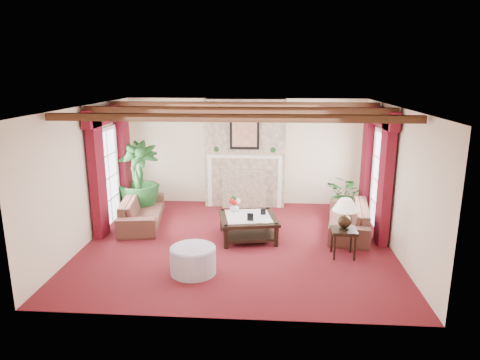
# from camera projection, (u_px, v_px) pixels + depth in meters

# --- Properties ---
(floor) EXTENTS (6.00, 6.00, 0.00)m
(floor) POSITION_uv_depth(u_px,v_px,m) (238.00, 242.00, 8.60)
(floor) COLOR #500E14
(floor) RESTS_ON ground
(ceiling) EXTENTS (6.00, 6.00, 0.00)m
(ceiling) POSITION_uv_depth(u_px,v_px,m) (237.00, 107.00, 7.94)
(ceiling) COLOR white
(ceiling) RESTS_ON floor
(back_wall) EXTENTS (6.00, 0.02, 2.70)m
(back_wall) POSITION_uv_depth(u_px,v_px,m) (246.00, 152.00, 10.93)
(back_wall) COLOR beige
(back_wall) RESTS_ON ground
(left_wall) EXTENTS (0.02, 5.50, 2.70)m
(left_wall) POSITION_uv_depth(u_px,v_px,m) (87.00, 175.00, 8.47)
(left_wall) COLOR beige
(left_wall) RESTS_ON ground
(right_wall) EXTENTS (0.02, 5.50, 2.70)m
(right_wall) POSITION_uv_depth(u_px,v_px,m) (396.00, 180.00, 8.07)
(right_wall) COLOR beige
(right_wall) RESTS_ON ground
(ceiling_beams) EXTENTS (6.00, 3.00, 0.12)m
(ceiling_beams) POSITION_uv_depth(u_px,v_px,m) (237.00, 110.00, 7.96)
(ceiling_beams) COLOR #391E12
(ceiling_beams) RESTS_ON ceiling
(fireplace) EXTENTS (2.00, 0.52, 2.70)m
(fireplace) POSITION_uv_depth(u_px,v_px,m) (245.00, 99.00, 10.41)
(fireplace) COLOR tan
(fireplace) RESTS_ON ground
(french_door_left) EXTENTS (0.10, 1.10, 2.16)m
(french_door_left) POSITION_uv_depth(u_px,v_px,m) (104.00, 129.00, 9.25)
(french_door_left) COLOR white
(french_door_left) RESTS_ON ground
(french_door_right) EXTENTS (0.10, 1.10, 2.16)m
(french_door_right) POSITION_uv_depth(u_px,v_px,m) (384.00, 132.00, 8.85)
(french_door_right) COLOR white
(french_door_right) RESTS_ON ground
(curtains_left) EXTENTS (0.20, 2.40, 2.55)m
(curtains_left) POSITION_uv_depth(u_px,v_px,m) (108.00, 110.00, 9.14)
(curtains_left) COLOR #520A18
(curtains_left) RESTS_ON ground
(curtains_right) EXTENTS (0.20, 2.40, 2.55)m
(curtains_right) POSITION_uv_depth(u_px,v_px,m) (380.00, 111.00, 8.75)
(curtains_right) COLOR #520A18
(curtains_right) RESTS_ON ground
(sofa_left) EXTENTS (2.26, 1.23, 0.81)m
(sofa_left) POSITION_uv_depth(u_px,v_px,m) (142.00, 206.00, 9.61)
(sofa_left) COLOR #350E1B
(sofa_left) RESTS_ON ground
(sofa_right) EXTENTS (2.23, 1.21, 0.80)m
(sofa_right) POSITION_uv_depth(u_px,v_px,m) (348.00, 213.00, 9.12)
(sofa_right) COLOR #350E1B
(sofa_right) RESTS_ON ground
(potted_palm) EXTENTS (2.21, 2.43, 0.97)m
(potted_palm) POSITION_uv_depth(u_px,v_px,m) (140.00, 194.00, 10.31)
(potted_palm) COLOR black
(potted_palm) RESTS_ON ground
(small_plant) EXTENTS (1.87, 1.87, 0.77)m
(small_plant) POSITION_uv_depth(u_px,v_px,m) (346.00, 200.00, 10.14)
(small_plant) COLOR black
(small_plant) RESTS_ON ground
(coffee_table) EXTENTS (1.32, 1.32, 0.46)m
(coffee_table) POSITION_uv_depth(u_px,v_px,m) (248.00, 227.00, 8.79)
(coffee_table) COLOR black
(coffee_table) RESTS_ON ground
(side_table) EXTENTS (0.46, 0.46, 0.53)m
(side_table) POSITION_uv_depth(u_px,v_px,m) (343.00, 243.00, 7.90)
(side_table) COLOR black
(side_table) RESTS_ON ground
(ottoman) EXTENTS (0.78, 0.78, 0.45)m
(ottoman) POSITION_uv_depth(u_px,v_px,m) (193.00, 260.00, 7.25)
(ottoman) COLOR #948B9E
(ottoman) RESTS_ON ground
(table_lamp) EXTENTS (0.47, 0.47, 0.60)m
(table_lamp) POSITION_uv_depth(u_px,v_px,m) (345.00, 214.00, 7.76)
(table_lamp) COLOR black
(table_lamp) RESTS_ON side_table
(flower_vase) EXTENTS (0.22, 0.23, 0.19)m
(flower_vase) POSITION_uv_depth(u_px,v_px,m) (234.00, 207.00, 9.01)
(flower_vase) COLOR silver
(flower_vase) RESTS_ON coffee_table
(book) EXTENTS (0.22, 0.07, 0.30)m
(book) POSITION_uv_depth(u_px,v_px,m) (258.00, 214.00, 8.43)
(book) COLOR black
(book) RESTS_ON coffee_table
(photo_frame_a) EXTENTS (0.13, 0.05, 0.17)m
(photo_frame_a) POSITION_uv_depth(u_px,v_px,m) (250.00, 217.00, 8.43)
(photo_frame_a) COLOR black
(photo_frame_a) RESTS_ON coffee_table
(photo_frame_b) EXTENTS (0.11, 0.05, 0.14)m
(photo_frame_b) POSITION_uv_depth(u_px,v_px,m) (263.00, 212.00, 8.80)
(photo_frame_b) COLOR black
(photo_frame_b) RESTS_ON coffee_table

